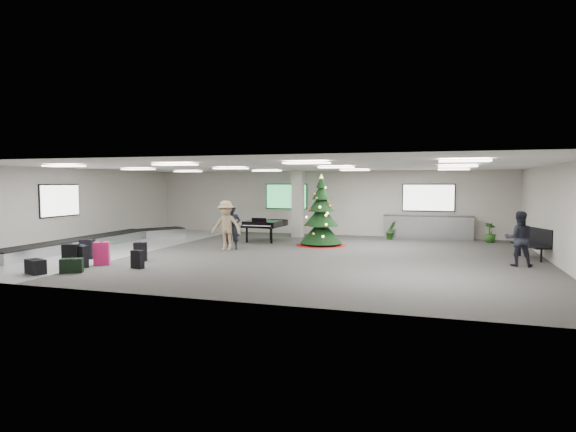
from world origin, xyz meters
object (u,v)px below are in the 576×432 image
(christmas_tree, at_px, (321,221))
(potted_plant_left, at_px, (391,230))
(service_counter, at_px, (428,227))
(pink_suitcase, at_px, (102,253))
(traveler_bench, at_px, (519,239))
(potted_plant_right, at_px, (490,232))
(traveler_b, at_px, (226,226))
(grand_piano, at_px, (264,224))
(bench, at_px, (534,242))
(traveler_a, at_px, (232,227))
(baggage_carousel, at_px, (100,241))

(christmas_tree, distance_m, potted_plant_left, 3.96)
(service_counter, distance_m, pink_suitcase, 14.35)
(traveler_bench, xyz_separation_m, potted_plant_right, (-0.22, 6.17, -0.42))
(christmas_tree, bearing_deg, traveler_b, -142.35)
(grand_piano, relative_size, bench, 1.11)
(christmas_tree, relative_size, grand_piano, 1.51)
(service_counter, height_order, grand_piano, grand_piano)
(pink_suitcase, relative_size, traveler_a, 0.44)
(traveler_bench, bearing_deg, pink_suitcase, 18.71)
(traveler_b, xyz_separation_m, potted_plant_left, (5.75, 5.40, -0.54))
(grand_piano, xyz_separation_m, traveler_b, (-0.45, -3.07, 0.18))
(potted_plant_left, bearing_deg, traveler_bench, -53.06)
(christmas_tree, height_order, grand_piano, christmas_tree)
(baggage_carousel, bearing_deg, traveler_a, 7.31)
(service_counter, height_order, pink_suitcase, service_counter)
(traveler_a, height_order, potted_plant_right, traveler_a)
(christmas_tree, height_order, traveler_bench, christmas_tree)
(traveler_bench, xyz_separation_m, potted_plant_left, (-4.47, 5.94, -0.44))
(traveler_a, bearing_deg, grand_piano, 61.79)
(pink_suitcase, bearing_deg, potted_plant_right, 12.06)
(traveler_a, bearing_deg, baggage_carousel, 165.73)
(potted_plant_left, bearing_deg, pink_suitcase, -130.20)
(grand_piano, relative_size, potted_plant_left, 2.36)
(baggage_carousel, relative_size, traveler_a, 5.64)
(grand_piano, height_order, bench, grand_piano)
(bench, distance_m, traveler_a, 10.85)
(baggage_carousel, height_order, service_counter, service_counter)
(service_counter, xyz_separation_m, bench, (3.58, -5.20, 0.06))
(service_counter, bearing_deg, baggage_carousel, -152.33)
(baggage_carousel, xyz_separation_m, traveler_a, (5.61, 0.72, 0.65))
(christmas_tree, distance_m, grand_piano, 2.80)
(baggage_carousel, height_order, traveler_a, traveler_a)
(christmas_tree, xyz_separation_m, traveler_a, (-3.05, -2.16, -0.16))
(traveler_b, relative_size, potted_plant_left, 2.29)
(bench, height_order, potted_plant_left, bench)
(service_counter, distance_m, traveler_a, 9.41)
(baggage_carousel, height_order, potted_plant_left, potted_plant_left)
(grand_piano, xyz_separation_m, traveler_a, (-0.32, -2.77, 0.08))
(grand_piano, distance_m, traveler_bench, 10.41)
(bench, height_order, traveler_b, traveler_b)
(pink_suitcase, height_order, grand_piano, grand_piano)
(grand_piano, relative_size, traveler_b, 1.03)
(bench, bearing_deg, christmas_tree, 151.14)
(bench, xyz_separation_m, traveler_a, (-10.81, -0.81, 0.26))
(potted_plant_left, bearing_deg, baggage_carousel, -152.58)
(traveler_a, relative_size, traveler_b, 0.90)
(grand_piano, xyz_separation_m, potted_plant_left, (5.30, 2.33, -0.36))
(pink_suitcase, bearing_deg, potted_plant_left, 23.35)
(service_counter, distance_m, bench, 6.32)
(pink_suitcase, distance_m, traveler_a, 5.20)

